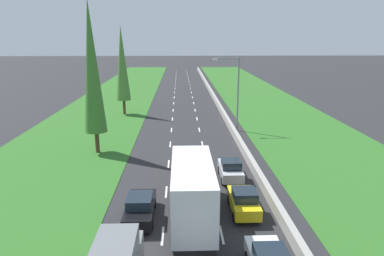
# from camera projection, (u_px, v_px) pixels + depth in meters

# --- Properties ---
(ground_plane) EXTENTS (300.00, 300.00, 0.00)m
(ground_plane) POSITION_uv_depth(u_px,v_px,m) (183.00, 100.00, 64.14)
(ground_plane) COLOR #28282B
(ground_plane) RESTS_ON ground
(grass_verge_left) EXTENTS (14.00, 140.00, 0.04)m
(grass_verge_left) POSITION_uv_depth(u_px,v_px,m) (114.00, 101.00, 63.71)
(grass_verge_left) COLOR #2D6623
(grass_verge_left) RESTS_ON ground
(grass_verge_right) EXTENTS (14.00, 140.00, 0.04)m
(grass_verge_right) POSITION_uv_depth(u_px,v_px,m) (261.00, 100.00, 64.62)
(grass_verge_right) COLOR #2D6623
(grass_verge_right) RESTS_ON ground
(median_barrier) EXTENTS (0.44, 120.00, 0.85)m
(median_barrier) POSITION_uv_depth(u_px,v_px,m) (214.00, 98.00, 64.23)
(median_barrier) COLOR #9E9B93
(median_barrier) RESTS_ON ground
(lane_markings) EXTENTS (3.64, 116.00, 0.01)m
(lane_markings) POSITION_uv_depth(u_px,v_px,m) (183.00, 100.00, 64.14)
(lane_markings) COLOR white
(lane_markings) RESTS_ON ground
(yellow_hatchback_right_lane) EXTENTS (1.74, 3.90, 1.72)m
(yellow_hatchback_right_lane) POSITION_uv_depth(u_px,v_px,m) (244.00, 201.00, 23.10)
(yellow_hatchback_right_lane) COLOR yellow
(yellow_hatchback_right_lane) RESTS_ON ground
(white_box_truck_centre_lane) EXTENTS (2.46, 9.40, 4.18)m
(white_box_truck_centre_lane) POSITION_uv_depth(u_px,v_px,m) (192.00, 189.00, 21.69)
(white_box_truck_centre_lane) COLOR black
(white_box_truck_centre_lane) RESTS_ON ground
(orange_sedan_centre_lane) EXTENTS (1.82, 4.50, 1.64)m
(orange_sedan_centre_lane) POSITION_uv_depth(u_px,v_px,m) (187.00, 160.00, 30.93)
(orange_sedan_centre_lane) COLOR orange
(orange_sedan_centre_lane) RESTS_ON ground
(silver_hatchback_right_lane) EXTENTS (1.74, 3.90, 1.72)m
(silver_hatchback_right_lane) POSITION_uv_depth(u_px,v_px,m) (231.00, 169.00, 28.59)
(silver_hatchback_right_lane) COLOR silver
(silver_hatchback_right_lane) RESTS_ON ground
(black_sedan_left_lane) EXTENTS (1.82, 4.50, 1.64)m
(black_sedan_left_lane) POSITION_uv_depth(u_px,v_px,m) (140.00, 207.00, 22.33)
(black_sedan_left_lane) COLOR black
(black_sedan_left_lane) RESTS_ON ground
(poplar_tree_second) EXTENTS (2.17, 2.17, 14.92)m
(poplar_tree_second) POSITION_uv_depth(u_px,v_px,m) (92.00, 68.00, 33.21)
(poplar_tree_second) COLOR #4C3823
(poplar_tree_second) RESTS_ON ground
(poplar_tree_third) EXTENTS (2.12, 2.12, 12.91)m
(poplar_tree_third) POSITION_uv_depth(u_px,v_px,m) (122.00, 64.00, 50.77)
(poplar_tree_third) COLOR #4C3823
(poplar_tree_third) RESTS_ON ground
(street_light_mast) EXTENTS (3.20, 0.28, 9.00)m
(street_light_mast) POSITION_uv_depth(u_px,v_px,m) (235.00, 89.00, 42.11)
(street_light_mast) COLOR gray
(street_light_mast) RESTS_ON ground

